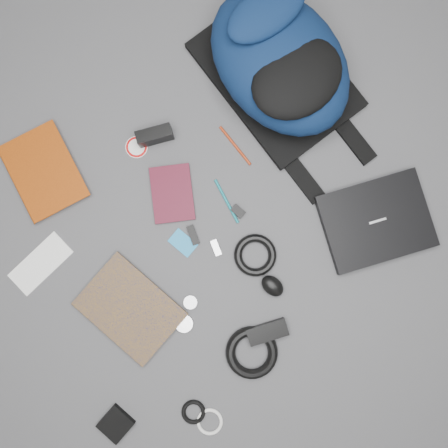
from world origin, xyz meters
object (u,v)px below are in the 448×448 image
comic_book (107,335)px  mouse (272,286)px  backpack (280,62)px  compact_camera (155,136)px  laptop (376,221)px  dvd_case (172,194)px  power_brick (267,332)px  pouch (116,424)px  textbook_red (15,187)px

comic_book → mouse: 0.54m
backpack → compact_camera: (-0.43, 0.03, -0.08)m
laptop → compact_camera: size_ratio=2.92×
backpack → mouse: size_ratio=7.12×
dvd_case → laptop: bearing=-14.9°
power_brick → pouch: bearing=-166.0°
textbook_red → pouch: bearing=-93.6°
laptop → power_brick: size_ratio=2.60×
backpack → laptop: 0.57m
textbook_red → pouch: size_ratio=3.16×
laptop → comic_book: size_ratio=1.10×
backpack → power_brick: (-0.46, -0.67, -0.10)m
compact_camera → pouch: 0.90m
textbook_red → mouse: size_ratio=3.49×
textbook_red → dvd_case: bearing=-30.0°
power_brick → dvd_case: bearing=107.7°
power_brick → laptop: bearing=28.1°
backpack → power_brick: 0.82m
comic_book → dvd_case: bearing=16.7°
dvd_case → mouse: bearing=-49.7°
comic_book → compact_camera: size_ratio=2.65×
compact_camera → pouch: (-0.57, -0.70, -0.02)m
comic_book → mouse: (0.52, -0.14, 0.01)m
dvd_case → mouse: size_ratio=2.33×
power_brick → pouch: power_brick is taller
mouse → pouch: 0.64m
mouse → power_brick: mouse is taller
textbook_red → dvd_case: 0.49m
dvd_case → power_brick: 0.52m
backpack → textbook_red: size_ratio=2.04×
mouse → backpack: bearing=39.8°
power_brick → compact_camera: bearing=102.9°
comic_book → power_brick: (0.43, -0.25, 0.00)m
backpack → comic_book: (-0.88, -0.42, -0.10)m
comic_book → power_brick: 0.50m
textbook_red → comic_book: bearing=-85.1°
power_brick → pouch: size_ratio=1.47×
compact_camera → textbook_red: bearing=-175.4°
compact_camera → dvd_case: bearing=-88.9°
pouch → textbook_red: bearing=82.1°
textbook_red → power_brick: (0.43, -0.80, 0.00)m
laptop → textbook_red: bearing=157.9°
dvd_case → mouse: 0.43m
compact_camera → mouse: 0.60m
comic_book → compact_camera: 0.64m
mouse → pouch: bearing=172.2°
comic_book → pouch: 0.27m
laptop → compact_camera: compact_camera is taller
mouse → laptop: bearing=-17.2°
textbook_red → compact_camera: bearing=-7.8°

